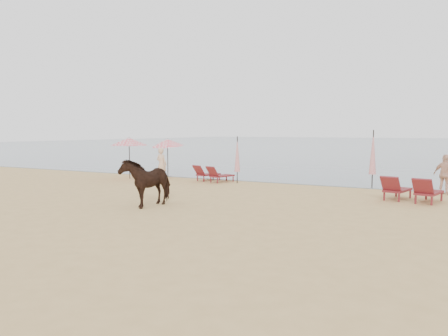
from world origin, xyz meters
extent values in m
plane|color=tan|center=(0.00, 0.00, 0.00)|extent=(120.00, 120.00, 0.00)
cube|color=#51606B|center=(0.00, 80.00, 0.00)|extent=(160.00, 140.00, 0.06)
cube|color=maroon|center=(-3.26, 9.49, 0.30)|extent=(0.89, 1.33, 0.07)
cube|color=maroon|center=(-3.45, 8.87, 0.55)|extent=(0.66, 0.54, 0.53)
cube|color=maroon|center=(-2.35, 9.22, 0.30)|extent=(0.89, 1.33, 0.07)
cube|color=maroon|center=(-2.53, 8.59, 0.55)|extent=(0.66, 0.54, 0.53)
cube|color=maroon|center=(5.83, 7.51, 0.34)|extent=(0.92, 1.47, 0.08)
cube|color=maroon|center=(5.67, 6.80, 0.61)|extent=(0.72, 0.58, 0.60)
cube|color=maroon|center=(6.87, 7.28, 0.34)|extent=(0.92, 1.47, 0.08)
cube|color=maroon|center=(6.71, 6.56, 0.61)|extent=(0.72, 0.58, 0.60)
cylinder|color=black|center=(-7.31, 8.30, 0.99)|extent=(0.04, 0.04, 1.98)
cone|color=red|center=(-7.31, 8.30, 1.93)|extent=(1.89, 1.89, 0.40)
sphere|color=black|center=(-7.31, 8.30, 2.11)|extent=(0.07, 0.07, 0.07)
cylinder|color=black|center=(-6.12, 10.02, 0.95)|extent=(0.04, 0.04, 1.90)
cone|color=red|center=(-6.12, 10.02, 1.86)|extent=(1.68, 1.71, 0.57)
sphere|color=black|center=(-6.12, 10.02, 2.03)|extent=(0.07, 0.07, 0.07)
cylinder|color=black|center=(-1.51, 9.20, 1.12)|extent=(0.05, 0.05, 2.23)
cone|color=#BB2333|center=(-1.51, 9.20, 1.39)|extent=(0.27, 0.27, 1.68)
cylinder|color=black|center=(4.50, 10.18, 1.26)|extent=(0.05, 0.05, 2.53)
cone|color=#BB2333|center=(4.50, 10.18, 1.57)|extent=(0.31, 0.31, 1.90)
imported|color=black|center=(-1.40, 2.18, 0.80)|extent=(0.94, 1.93, 1.60)
imported|color=#D4A784|center=(-5.39, 8.45, 0.82)|extent=(0.63, 0.44, 1.63)
imported|color=#DAA588|center=(7.32, 9.70, 0.79)|extent=(1.00, 0.75, 1.57)
camera|label=1|loc=(7.62, -9.35, 2.49)|focal=35.00mm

